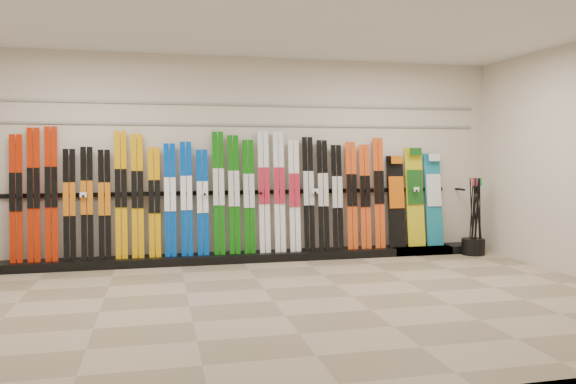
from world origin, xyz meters
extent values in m
plane|color=#85765B|center=(0.00, 0.00, 0.00)|extent=(8.00, 8.00, 0.00)
plane|color=beige|center=(0.00, 2.50, 1.50)|extent=(8.00, 0.00, 8.00)
plane|color=silver|center=(0.00, 0.00, 3.00)|extent=(8.00, 8.00, 0.00)
cube|color=black|center=(0.22, 2.28, 0.06)|extent=(8.00, 0.40, 0.12)
cube|color=#B21F04|center=(-3.04, 2.32, 0.98)|extent=(0.17, 0.20, 1.72)
cube|color=#B21F04|center=(-2.82, 2.33, 1.02)|extent=(0.17, 0.21, 1.81)
cube|color=#B21F04|center=(-2.60, 2.33, 1.03)|extent=(0.17, 0.21, 1.83)
cube|color=black|center=(-2.37, 2.31, 0.88)|extent=(0.17, 0.18, 1.52)
cube|color=black|center=(-2.14, 2.31, 0.90)|extent=(0.17, 0.18, 1.55)
cube|color=black|center=(-1.91, 2.31, 0.88)|extent=(0.17, 0.18, 1.51)
cube|color=#DB9805|center=(-1.69, 2.33, 1.01)|extent=(0.17, 0.21, 1.78)
cube|color=#DB9805|center=(-1.47, 2.32, 0.99)|extent=(0.17, 0.20, 1.74)
cube|color=#DB9805|center=(-1.24, 2.31, 0.89)|extent=(0.17, 0.18, 1.55)
cube|color=#0242AF|center=(-1.02, 2.32, 0.92)|extent=(0.17, 0.19, 1.60)
cube|color=#0242AF|center=(-0.79, 2.32, 0.93)|extent=(0.17, 0.19, 1.63)
cube|color=#0242AF|center=(-0.57, 2.31, 0.88)|extent=(0.17, 0.18, 1.52)
cube|color=#0F640C|center=(-0.33, 2.33, 1.01)|extent=(0.17, 0.21, 1.78)
cube|color=#0F640C|center=(-0.11, 2.32, 0.98)|extent=(0.17, 0.20, 1.73)
cube|color=#0F640C|center=(0.11, 2.32, 0.95)|extent=(0.17, 0.19, 1.66)
cube|color=white|center=(0.34, 2.33, 1.02)|extent=(0.17, 0.21, 1.79)
cube|color=white|center=(0.57, 2.33, 1.01)|extent=(0.17, 0.21, 1.79)
cube|color=white|center=(0.80, 2.32, 0.95)|extent=(0.17, 0.19, 1.66)
cube|color=black|center=(1.02, 2.32, 0.97)|extent=(0.17, 0.20, 1.71)
cube|color=black|center=(1.24, 2.32, 0.95)|extent=(0.17, 0.19, 1.66)
cube|color=black|center=(1.47, 2.32, 0.91)|extent=(0.17, 0.19, 1.59)
cube|color=#D94714|center=(1.70, 2.32, 0.94)|extent=(0.17, 0.19, 1.64)
cube|color=#D94714|center=(1.92, 2.32, 0.92)|extent=(0.17, 0.19, 1.60)
cube|color=#D94714|center=(2.15, 2.32, 0.97)|extent=(0.17, 0.20, 1.70)
cube|color=black|center=(2.45, 2.35, 0.83)|extent=(0.28, 0.22, 1.42)
cube|color=gold|center=(2.77, 2.36, 0.89)|extent=(0.29, 0.24, 1.55)
cube|color=#14728C|center=(3.09, 2.35, 0.85)|extent=(0.27, 0.23, 1.46)
cylinder|color=black|center=(3.60, 2.00, 0.12)|extent=(0.36, 0.36, 0.25)
cylinder|color=black|center=(3.54, 1.93, 0.61)|extent=(0.10, 0.08, 1.18)
cylinder|color=black|center=(3.63, 2.03, 0.61)|extent=(0.05, 0.08, 1.18)
cylinder|color=black|center=(3.63, 1.98, 0.61)|extent=(0.04, 0.15, 1.17)
cylinder|color=black|center=(3.61, 2.02, 0.61)|extent=(0.11, 0.11, 1.18)
cylinder|color=black|center=(3.72, 2.05, 0.61)|extent=(0.15, 0.03, 1.17)
cylinder|color=black|center=(3.66, 1.97, 0.61)|extent=(0.05, 0.12, 1.18)
cylinder|color=black|center=(3.61, 1.98, 0.61)|extent=(0.06, 0.09, 1.18)
cylinder|color=black|center=(3.64, 1.95, 0.61)|extent=(0.15, 0.05, 1.17)
cylinder|color=black|center=(3.64, 1.96, 0.61)|extent=(0.12, 0.07, 1.18)
cylinder|color=black|center=(3.57, 2.02, 0.61)|extent=(0.03, 0.13, 1.18)
cylinder|color=black|center=(3.57, 2.03, 0.61)|extent=(0.03, 0.06, 1.18)
cylinder|color=black|center=(3.67, 1.94, 0.61)|extent=(0.08, 0.04, 1.18)
cube|color=gray|center=(0.00, 2.48, 2.00)|extent=(7.60, 0.02, 0.03)
cube|color=gray|center=(0.00, 2.48, 2.30)|extent=(7.60, 0.02, 0.03)
camera|label=1|loc=(-1.19, -5.80, 1.59)|focal=35.00mm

